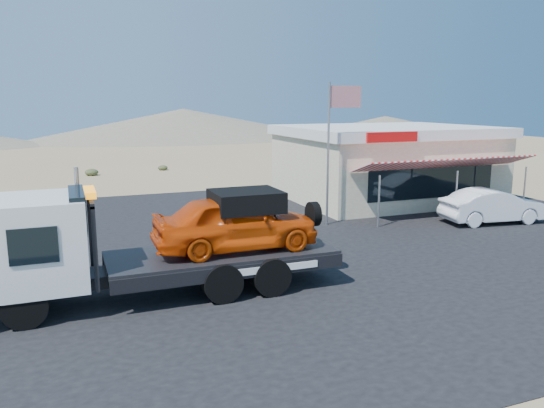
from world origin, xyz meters
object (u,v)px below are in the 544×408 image
at_px(tow_truck, 161,237).
at_px(flagpole, 333,137).
at_px(white_sedan, 493,206).
at_px(jerky_store, 385,162).

height_order(tow_truck, flagpole, flagpole).
distance_m(white_sedan, jerky_store, 6.97).
xyz_separation_m(white_sedan, flagpole, (-6.66, 2.29, 3.01)).
distance_m(tow_truck, flagpole, 10.33).
relative_size(tow_truck, jerky_store, 0.87).
xyz_separation_m(tow_truck, flagpole, (8.26, 5.84, 2.13)).
bearing_deg(white_sedan, flagpole, 78.75).
relative_size(jerky_store, flagpole, 1.73).
height_order(tow_truck, white_sedan, tow_truck).
bearing_deg(jerky_store, tow_truck, -143.28).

